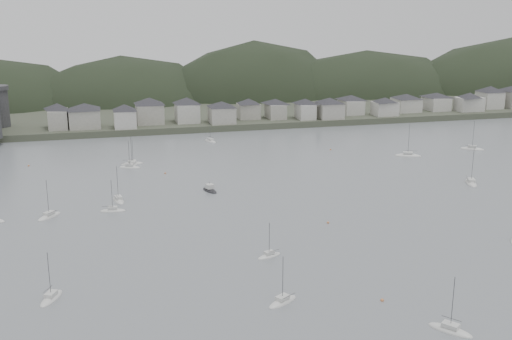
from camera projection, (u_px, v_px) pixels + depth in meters
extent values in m
plane|color=slate|center=(350.00, 289.00, 121.87)|extent=(900.00, 900.00, 0.00)
cube|color=#383D2D|center=(172.00, 96.00, 397.69)|extent=(900.00, 250.00, 3.00)
ellipsoid|color=black|center=(124.00, 120.00, 371.92)|extent=(132.08, 90.41, 79.74)
ellipsoid|color=black|center=(254.00, 119.00, 393.02)|extent=(133.88, 88.37, 101.41)
ellipsoid|color=black|center=(364.00, 112.00, 406.20)|extent=(165.81, 81.78, 82.55)
ellipsoid|color=black|center=(505.00, 110.00, 431.25)|extent=(177.60, 96.61, 102.57)
cube|color=gray|center=(58.00, 119.00, 274.45)|extent=(8.34, 12.91, 8.59)
pyramid|color=#252529|center=(57.00, 107.00, 272.99)|extent=(15.78, 15.78, 3.01)
cube|color=gray|center=(85.00, 119.00, 276.75)|extent=(13.68, 13.35, 8.36)
pyramid|color=#252529|center=(84.00, 106.00, 275.33)|extent=(20.07, 20.07, 2.93)
cube|color=#AFADA4|center=(125.00, 119.00, 276.17)|extent=(9.78, 10.20, 8.08)
pyramid|color=#252529|center=(124.00, 107.00, 274.80)|extent=(14.83, 14.83, 2.83)
cube|color=gray|center=(150.00, 114.00, 288.02)|extent=(12.59, 13.33, 9.09)
pyramid|color=#252529|center=(149.00, 101.00, 286.47)|extent=(19.24, 19.24, 3.18)
cube|color=#AFADA4|center=(187.00, 113.00, 290.96)|extent=(10.74, 12.17, 8.87)
pyramid|color=#252529|center=(187.00, 101.00, 289.45)|extent=(17.01, 17.01, 3.10)
cube|color=gray|center=(222.00, 115.00, 288.80)|extent=(11.63, 12.09, 7.69)
pyramid|color=#252529|center=(222.00, 104.00, 287.49)|extent=(17.61, 17.61, 2.69)
cube|color=gray|center=(248.00, 111.00, 300.70)|extent=(10.37, 9.35, 7.44)
pyramid|color=#252529|center=(248.00, 101.00, 299.44)|extent=(14.65, 14.65, 2.60)
cube|color=gray|center=(276.00, 111.00, 301.76)|extent=(8.24, 12.20, 7.22)
pyramid|color=#252529|center=(276.00, 101.00, 300.54)|extent=(15.17, 15.17, 2.53)
cube|color=#AFADA4|center=(305.00, 111.00, 300.23)|extent=(8.06, 10.91, 7.46)
pyramid|color=#252529|center=(305.00, 101.00, 298.96)|extent=(14.08, 14.08, 2.61)
cube|color=gray|center=(330.00, 111.00, 301.83)|extent=(11.73, 11.78, 7.66)
pyramid|color=#252529|center=(330.00, 100.00, 300.53)|extent=(17.46, 17.46, 2.68)
cube|color=#AFADA4|center=(351.00, 107.00, 314.97)|extent=(10.19, 13.02, 7.33)
pyramid|color=#252529|center=(351.00, 97.00, 313.73)|extent=(17.23, 17.23, 2.57)
cube|color=#AFADA4|center=(385.00, 109.00, 310.41)|extent=(11.70, 9.81, 6.88)
pyramid|color=#252529|center=(385.00, 100.00, 309.24)|extent=(15.97, 15.97, 2.41)
cube|color=#AFADA4|center=(406.00, 105.00, 322.81)|extent=(12.83, 12.48, 7.00)
pyramid|color=#252529|center=(407.00, 96.00, 321.62)|extent=(18.79, 18.79, 2.45)
cube|color=#AFADA4|center=(436.00, 104.00, 327.79)|extent=(11.07, 13.50, 6.97)
pyramid|color=#252529|center=(437.00, 95.00, 326.61)|extent=(18.25, 18.25, 2.44)
cube|color=#AFADA4|center=(469.00, 104.00, 324.28)|extent=(13.75, 9.12, 7.34)
pyramid|color=#252529|center=(470.00, 95.00, 323.04)|extent=(16.97, 16.97, 2.57)
cube|color=#AFADA4|center=(490.00, 100.00, 334.05)|extent=(11.37, 11.57, 9.05)
pyramid|color=#252529|center=(491.00, 89.00, 332.51)|extent=(17.03, 17.03, 3.17)
ellipsoid|color=silver|center=(133.00, 165.00, 221.16)|extent=(4.99, 7.75, 1.48)
cube|color=silver|center=(133.00, 162.00, 220.90)|extent=(2.49, 3.01, 0.70)
cylinder|color=#3F3F42|center=(133.00, 152.00, 219.96)|extent=(0.12, 0.12, 9.25)
cylinder|color=#3F3F42|center=(131.00, 160.00, 221.79)|extent=(1.35, 3.12, 0.10)
ellipsoid|color=silver|center=(119.00, 201.00, 179.04)|extent=(4.17, 8.72, 1.68)
cube|color=silver|center=(118.00, 197.00, 178.75)|extent=(2.35, 3.22, 0.70)
cylinder|color=#3F3F42|center=(117.00, 183.00, 177.68)|extent=(0.12, 0.12, 10.47)
cylinder|color=#3F3F42|center=(117.00, 197.00, 177.16)|extent=(0.79, 3.72, 0.10)
ellipsoid|color=silver|center=(210.00, 141.00, 262.07)|extent=(5.40, 8.33, 1.59)
cube|color=silver|center=(210.00, 139.00, 261.80)|extent=(2.68, 3.24, 0.70)
cylinder|color=#3F3F42|center=(210.00, 130.00, 260.79)|extent=(0.12, 0.12, 9.95)
cylinder|color=#3F3F42|center=(211.00, 137.00, 263.04)|extent=(1.46, 3.35, 0.10)
ellipsoid|color=silver|center=(283.00, 302.00, 116.09)|extent=(7.58, 5.92, 1.49)
cube|color=silver|center=(283.00, 297.00, 115.83)|extent=(3.07, 2.76, 0.70)
cylinder|color=#3F3F42|center=(283.00, 279.00, 114.88)|extent=(0.12, 0.12, 9.29)
cylinder|color=#3F3F42|center=(289.00, 296.00, 115.31)|extent=(2.90, 1.84, 0.10)
ellipsoid|color=silver|center=(472.00, 149.00, 246.89)|extent=(9.40, 7.91, 1.88)
cube|color=silver|center=(472.00, 146.00, 246.58)|extent=(3.88, 3.60, 0.70)
cylinder|color=#3F3F42|center=(473.00, 135.00, 245.38)|extent=(0.12, 0.12, 11.75)
cylinder|color=#3F3F42|center=(471.00, 146.00, 245.18)|extent=(3.50, 2.54, 0.10)
ellipsoid|color=silver|center=(132.00, 164.00, 222.66)|extent=(8.35, 3.27, 1.63)
cube|color=silver|center=(132.00, 161.00, 222.38)|extent=(3.00, 2.02, 0.70)
cylinder|color=#3F3F42|center=(131.00, 150.00, 221.33)|extent=(0.12, 0.12, 10.21)
cylinder|color=#3F3F42|center=(128.00, 160.00, 221.99)|extent=(3.67, 0.40, 0.10)
ellipsoid|color=silver|center=(269.00, 256.00, 138.07)|extent=(6.70, 4.24, 1.28)
cube|color=silver|center=(269.00, 253.00, 137.84)|extent=(2.60, 2.13, 0.70)
cylinder|color=#3F3F42|center=(269.00, 239.00, 137.03)|extent=(0.12, 0.12, 8.00)
cylinder|color=#3F3F42|center=(274.00, 251.00, 137.57)|extent=(2.72, 1.14, 0.10)
ellipsoid|color=silver|center=(130.00, 168.00, 217.44)|extent=(8.15, 4.98, 1.55)
cube|color=silver|center=(130.00, 165.00, 217.17)|extent=(3.14, 2.53, 0.70)
cylinder|color=#3F3F42|center=(129.00, 154.00, 216.18)|extent=(0.12, 0.12, 9.71)
cylinder|color=#3F3F42|center=(126.00, 164.00, 216.26)|extent=(3.32, 1.28, 0.10)
ellipsoid|color=silver|center=(408.00, 156.00, 235.20)|extent=(10.57, 7.02, 2.02)
cube|color=silver|center=(408.00, 153.00, 234.87)|extent=(4.14, 3.46, 0.70)
cylinder|color=#3F3F42|center=(409.00, 140.00, 233.57)|extent=(0.12, 0.12, 12.65)
cylinder|color=#3F3F42|center=(411.00, 151.00, 235.83)|extent=(4.21, 1.92, 0.10)
ellipsoid|color=silver|center=(49.00, 217.00, 164.89)|extent=(7.28, 8.05, 1.65)
cube|color=silver|center=(49.00, 213.00, 164.61)|extent=(3.24, 3.38, 0.70)
cylinder|color=#3F3F42|center=(48.00, 198.00, 163.56)|extent=(0.12, 0.12, 10.31)
cylinder|color=#3F3F42|center=(52.00, 212.00, 163.63)|extent=(2.44, 2.93, 0.10)
ellipsoid|color=silver|center=(471.00, 183.00, 197.31)|extent=(6.25, 9.98, 1.90)
cube|color=silver|center=(471.00, 180.00, 196.99)|extent=(3.15, 3.86, 0.70)
cylinder|color=#3F3F42|center=(473.00, 165.00, 195.77)|extent=(0.12, 0.12, 11.90)
cylinder|color=#3F3F42|center=(467.00, 177.00, 198.20)|extent=(1.63, 4.04, 0.10)
ellipsoid|color=silver|center=(113.00, 211.00, 169.62)|extent=(7.47, 3.40, 1.44)
cube|color=silver|center=(113.00, 208.00, 169.37)|extent=(2.74, 1.96, 0.70)
cylinder|color=#3F3F42|center=(112.00, 195.00, 168.45)|extent=(0.12, 0.12, 9.00)
cylinder|color=#3F3F42|center=(108.00, 206.00, 168.72)|extent=(3.22, 0.61, 0.10)
ellipsoid|color=silver|center=(51.00, 299.00, 117.54)|extent=(5.36, 7.95, 1.52)
cube|color=silver|center=(51.00, 294.00, 117.27)|extent=(2.63, 3.12, 0.70)
cylinder|color=#3F3F42|center=(49.00, 276.00, 116.30)|extent=(0.12, 0.12, 9.53)
cylinder|color=#3F3F42|center=(48.00, 289.00, 118.16)|extent=(1.51, 3.17, 0.10)
ellipsoid|color=silver|center=(450.00, 331.00, 105.66)|extent=(6.87, 7.99, 1.61)
cube|color=silver|center=(451.00, 325.00, 105.38)|extent=(3.10, 3.32, 0.70)
cylinder|color=#3F3F42|center=(453.00, 304.00, 104.36)|extent=(0.12, 0.12, 10.06)
cylinder|color=#3F3F42|center=(452.00, 319.00, 106.54)|extent=(2.24, 2.96, 0.10)
ellipsoid|color=black|center=(210.00, 191.00, 189.08)|extent=(4.91, 7.96, 1.65)
cube|color=silver|center=(210.00, 186.00, 188.71)|extent=(2.70, 2.79, 1.40)
cylinder|color=#3F3F42|center=(210.00, 184.00, 188.49)|extent=(0.10, 0.10, 1.20)
sphere|color=#CC7844|center=(29.00, 166.00, 219.90)|extent=(0.70, 0.70, 0.70)
sphere|color=#CC7844|center=(328.00, 223.00, 160.04)|extent=(0.70, 0.70, 0.70)
sphere|color=#CC7844|center=(382.00, 300.00, 116.73)|extent=(0.70, 0.70, 0.70)
sphere|color=#CC7844|center=(331.00, 150.00, 245.93)|extent=(0.70, 0.70, 0.70)
sphere|color=#CC7844|center=(165.00, 173.00, 209.58)|extent=(0.70, 0.70, 0.70)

